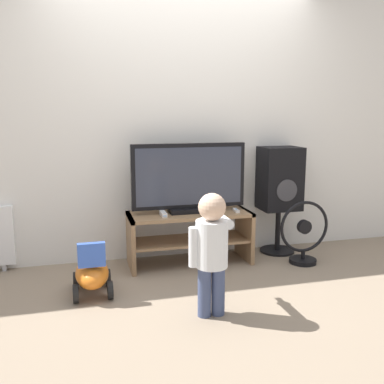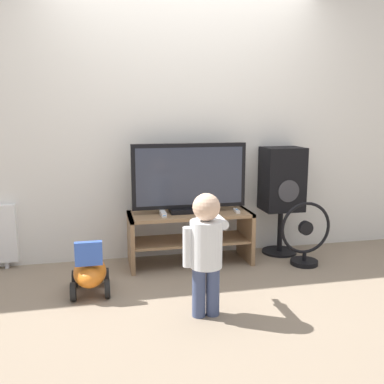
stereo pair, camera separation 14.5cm
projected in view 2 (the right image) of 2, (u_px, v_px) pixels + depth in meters
ground_plane at (195, 271)px, 3.76m from camera, size 16.00×16.00×0.00m
wall_back at (183, 120)px, 4.02m from camera, size 10.00×0.06×2.60m
tv_stand at (190, 230)px, 3.91m from camera, size 1.12×0.43×0.48m
television at (189, 179)px, 3.85m from camera, size 1.04×0.20×0.63m
game_console at (163, 214)px, 3.76m from camera, size 0.04×0.16×0.04m
remote_primary at (237, 211)px, 3.90m from camera, size 0.04×0.13×0.03m
child at (206, 244)px, 2.86m from camera, size 0.33×0.48×0.85m
speaker_tower at (282, 182)px, 4.13m from camera, size 0.38×0.34×1.05m
floor_fan at (305, 237)px, 3.88m from camera, size 0.48×0.25×0.59m
ride_on_toy at (90, 272)px, 3.28m from camera, size 0.29×0.46×0.44m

